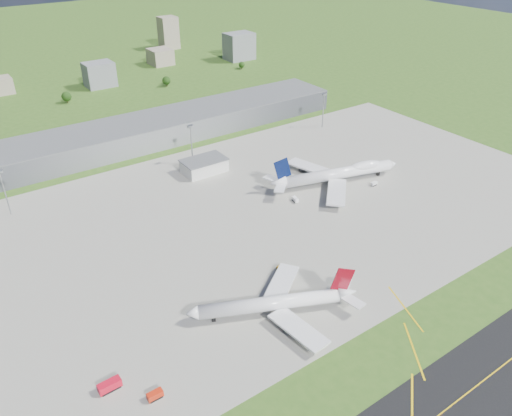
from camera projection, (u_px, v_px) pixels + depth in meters
ground at (155, 149)px, 340.07m from camera, size 1400.00×1400.00×0.00m
apron at (260, 213)px, 267.30m from camera, size 360.00×190.00×0.08m
terminal at (145, 132)px, 346.85m from camera, size 300.00×42.00×15.00m
ops_building at (204, 166)px, 307.65m from camera, size 26.00×16.00×8.00m
mast_west at (3, 185)px, 257.13m from camera, size 3.50×2.00×25.90m
mast_center at (191, 138)px, 311.26m from camera, size 3.50×2.00×25.90m
mast_east at (324, 104)px, 365.39m from camera, size 3.50×2.00×25.90m
airliner_red_twin at (276, 303)px, 197.72m from camera, size 65.30×49.20×18.99m
airliner_blue_quad at (338, 174)px, 294.24m from camera, size 82.08×63.21×21.76m
fire_truck at (110, 386)px, 167.23m from camera, size 7.93×3.29×3.49m
crash_tender at (155, 395)px, 164.32m from camera, size 5.34×2.45×2.84m
tug_yellow at (280, 267)px, 224.74m from camera, size 3.55×2.70×1.61m
van_white_near at (295, 200)px, 277.17m from camera, size 2.99×5.05×2.43m
van_white_far at (374, 184)px, 293.55m from camera, size 4.22×2.10×2.21m
bldg_cw at (0, 86)px, 441.15m from camera, size 20.00×18.00×14.00m
bldg_c at (99, 75)px, 457.29m from camera, size 26.00×20.00×22.00m
bldg_ce at (160, 57)px, 526.43m from camera, size 22.00×24.00×16.00m
bldg_e at (239, 46)px, 541.56m from camera, size 30.00×22.00×28.00m
bldg_tall_e at (168, 33)px, 583.39m from camera, size 20.00×18.00×36.00m
tree_c at (66, 96)px, 419.06m from camera, size 8.10×8.10×9.90m
tree_e at (166, 81)px, 459.98m from camera, size 7.65×7.65×9.35m
tree_far_e at (242, 65)px, 511.83m from camera, size 6.30×6.30×7.70m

